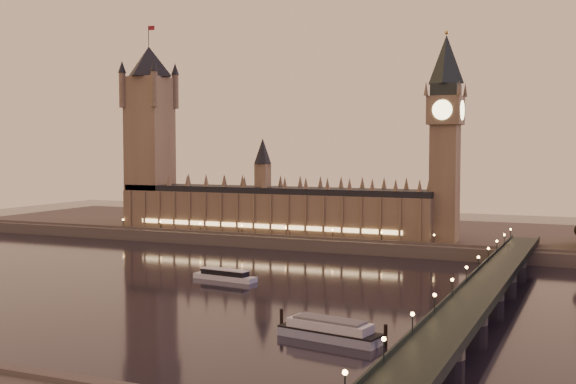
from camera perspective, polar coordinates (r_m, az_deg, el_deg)
name	(u,v)px	position (r m, az deg, el deg)	size (l,w,h in m)	color
ground	(233,289)	(273.31, -4.34, -7.62)	(700.00, 700.00, 0.00)	black
far_embankment	(417,235)	(415.91, 10.18, -3.40)	(560.00, 130.00, 6.00)	#423D35
palace_of_westminster	(272,204)	(395.61, -1.24, -0.98)	(180.00, 26.62, 52.00)	brown
victoria_tower	(150,126)	(434.39, -10.88, 5.18)	(31.68, 31.68, 118.00)	brown
big_ben	(445,125)	(364.93, 12.33, 5.20)	(17.68, 17.68, 104.00)	brown
westminster_bridge	(484,294)	(243.68, 15.21, -7.78)	(13.20, 260.00, 15.30)	black
cruise_boat_a	(225,275)	(290.53, -5.01, -6.56)	(28.04, 9.38, 4.40)	silver
moored_barge	(330,330)	(202.10, 3.33, -10.84)	(33.66, 13.22, 6.26)	#8995AE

